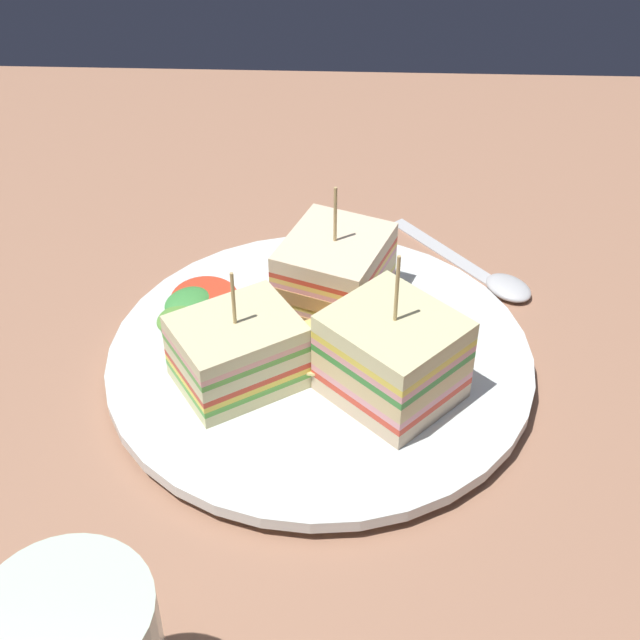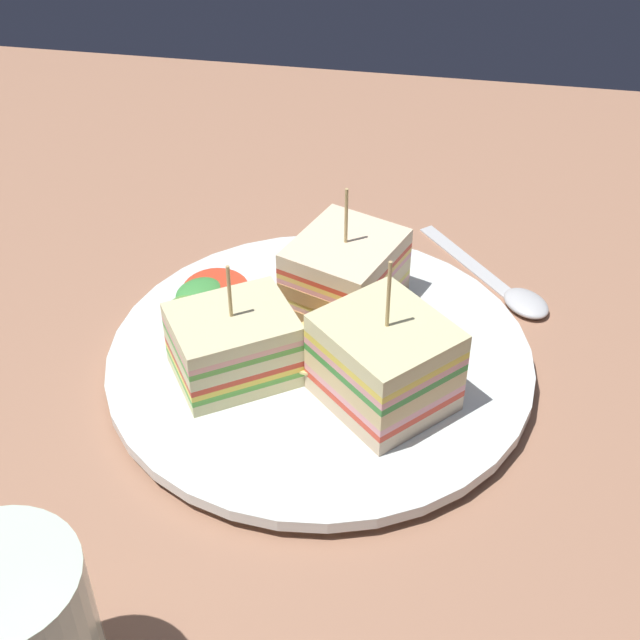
# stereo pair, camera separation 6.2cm
# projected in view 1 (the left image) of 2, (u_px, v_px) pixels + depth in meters

# --- Properties ---
(ground_plane) EXTENTS (1.00, 1.00, 0.02)m
(ground_plane) POSITION_uv_depth(u_px,v_px,m) (320.00, 380.00, 0.66)
(ground_plane) COLOR #A47256
(plate) EXTENTS (0.29, 0.29, 0.02)m
(plate) POSITION_uv_depth(u_px,v_px,m) (320.00, 361.00, 0.64)
(plate) COLOR white
(plate) RESTS_ON ground_plane
(sandwich_wedge_0) EXTENTS (0.09, 0.10, 0.10)m
(sandwich_wedge_0) POSITION_uv_depth(u_px,v_px,m) (334.00, 272.00, 0.67)
(sandwich_wedge_0) COLOR #D3B48E
(sandwich_wedge_0) RESTS_ON plate
(sandwich_wedge_1) EXTENTS (0.10, 0.09, 0.09)m
(sandwich_wedge_1) POSITION_uv_depth(u_px,v_px,m) (238.00, 352.00, 0.60)
(sandwich_wedge_1) COLOR beige
(sandwich_wedge_1) RESTS_ON plate
(sandwich_wedge_2) EXTENTS (0.10, 0.10, 0.11)m
(sandwich_wedge_2) POSITION_uv_depth(u_px,v_px,m) (392.00, 357.00, 0.59)
(sandwich_wedge_2) COLOR beige
(sandwich_wedge_2) RESTS_ON plate
(chip_pile) EXTENTS (0.07, 0.07, 0.02)m
(chip_pile) POSITION_uv_depth(u_px,v_px,m) (335.00, 352.00, 0.63)
(chip_pile) COLOR #DEB15E
(chip_pile) RESTS_ON plate
(salad_garnish) EXTENTS (0.06, 0.07, 0.02)m
(salad_garnish) POSITION_uv_depth(u_px,v_px,m) (191.00, 306.00, 0.67)
(salad_garnish) COLOR #65A742
(salad_garnish) RESTS_ON plate
(spoon) EXTENTS (0.11, 0.13, 0.01)m
(spoon) POSITION_uv_depth(u_px,v_px,m) (492.00, 279.00, 0.73)
(spoon) COLOR silver
(spoon) RESTS_ON ground_plane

